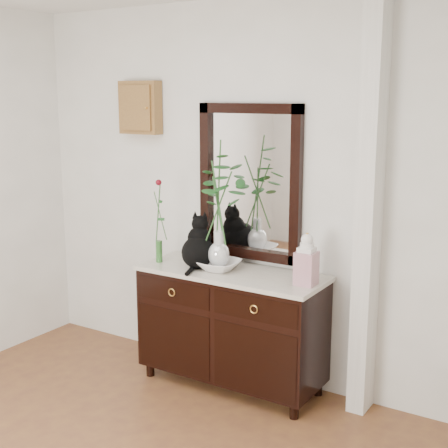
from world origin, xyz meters
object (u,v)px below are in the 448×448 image
Objects in this scene: lotus_bowl at (219,265)px; ginger_jar at (307,259)px; sideboard at (232,322)px; cat at (198,242)px.

lotus_bowl is 0.67m from ginger_jar.
sideboard is 0.62m from cat.
sideboard is 0.42m from lotus_bowl.
sideboard is 3.61× the size of cat.
cat is at bearing -171.14° from sideboard.
cat reaches higher than lotus_bowl.
lotus_bowl reaches higher than sideboard.
cat is at bearing -176.15° from lotus_bowl.
sideboard is at bearing 17.95° from lotus_bowl.
lotus_bowl is (-0.09, -0.03, 0.41)m from sideboard.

